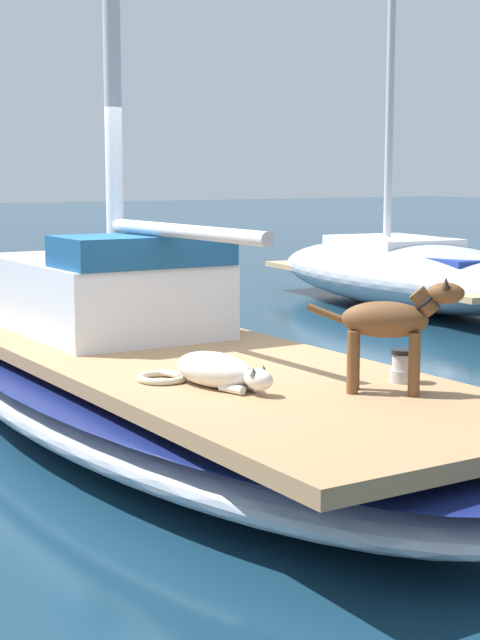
% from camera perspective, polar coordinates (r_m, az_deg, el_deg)
% --- Properties ---
extents(ground_plane, '(120.00, 120.00, 0.00)m').
position_cam_1_polar(ground_plane, '(7.64, -4.10, -6.59)').
color(ground_plane, '#143347').
extents(sailboat_main, '(2.63, 7.28, 0.66)m').
position_cam_1_polar(sailboat_main, '(7.56, -4.12, -4.14)').
color(sailboat_main, '#B2B7C1').
rests_on(sailboat_main, ground).
extents(cabin_house, '(1.44, 2.24, 0.84)m').
position_cam_1_polar(cabin_house, '(8.45, -7.70, 1.73)').
color(cabin_house, silver).
rests_on(cabin_house, sailboat_main).
extents(dog_white, '(0.40, 0.94, 0.22)m').
position_cam_1_polar(dog_white, '(6.14, -1.26, -2.93)').
color(dog_white, silver).
rests_on(dog_white, sailboat_main).
extents(dog_brown, '(0.74, 0.71, 0.70)m').
position_cam_1_polar(dog_brown, '(6.02, 8.71, -0.21)').
color(dog_brown, brown).
rests_on(dog_brown, sailboat_main).
extents(deck_winch, '(0.16, 0.16, 0.21)m').
position_cam_1_polar(deck_winch, '(6.40, 9.27, -2.66)').
color(deck_winch, '#B7B7BC').
rests_on(deck_winch, sailboat_main).
extents(coiled_rope, '(0.32, 0.32, 0.04)m').
position_cam_1_polar(coiled_rope, '(6.37, -4.47, -3.31)').
color(coiled_rope, beige).
rests_on(coiled_rope, sailboat_main).
extents(moored_boat_starboard_side, '(3.41, 6.57, 5.52)m').
position_cam_1_polar(moored_boat_starboard_side, '(15.15, 9.70, 2.74)').
color(moored_boat_starboard_side, '#B2B7C1').
rests_on(moored_boat_starboard_side, ground).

